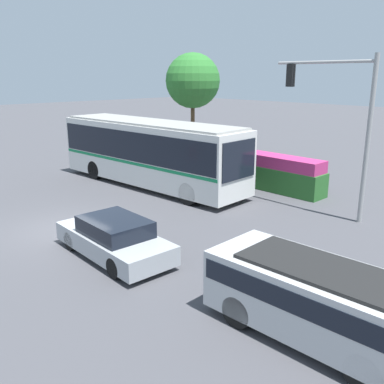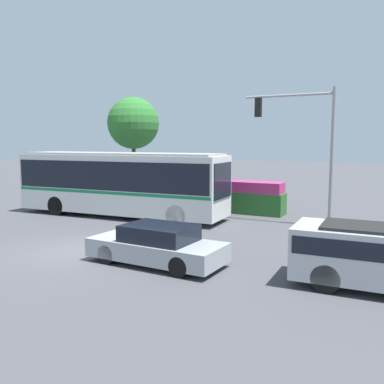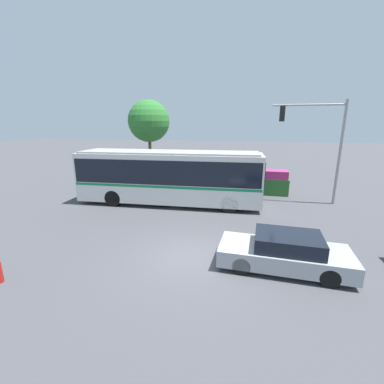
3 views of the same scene
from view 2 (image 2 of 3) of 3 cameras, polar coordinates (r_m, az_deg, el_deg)
name	(u,v)px [view 2 (image 2 of 3)]	position (r m, az deg, el deg)	size (l,w,h in m)	color
ground_plane	(79,251)	(15.42, -15.22, -7.79)	(140.00, 140.00, 0.00)	#444449
city_bus	(121,180)	(21.76, -9.76, 1.59)	(11.34, 3.26, 3.28)	silver
sedan_foreground	(157,245)	(13.28, -4.79, -7.29)	(4.44, 1.94, 1.26)	#9EA3A8
traffic_light_pole	(309,136)	(19.96, 15.76, 7.37)	(4.21, 0.24, 6.26)	gray
flowering_hedge	(205,195)	(23.63, 1.82, -0.38)	(9.05, 1.21, 1.72)	#286028
street_tree_left	(133,123)	(29.64, -8.05, 9.29)	(3.60, 3.60, 6.93)	brown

